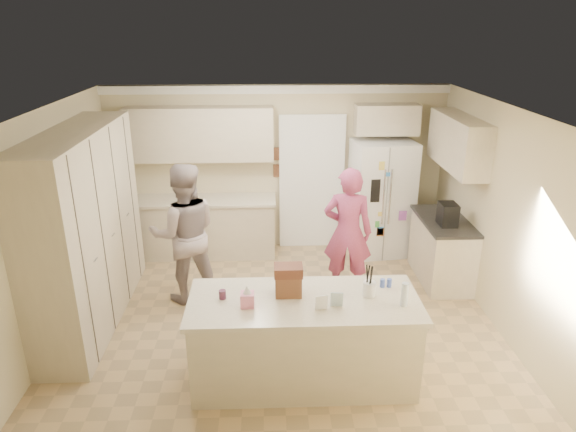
{
  "coord_description": "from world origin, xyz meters",
  "views": [
    {
      "loc": [
        -0.13,
        -5.5,
        3.49
      ],
      "look_at": [
        0.1,
        0.35,
        1.25
      ],
      "focal_mm": 32.0,
      "sensor_mm": 36.0,
      "label": 1
    }
  ],
  "objects_px": {
    "coffee_maker": "(448,214)",
    "teen_boy": "(185,234)",
    "utensil_crock": "(369,289)",
    "tissue_box": "(247,300)",
    "teen_girl": "(348,232)",
    "refrigerator": "(381,199)",
    "island_base": "(303,341)",
    "dollhouse_body": "(288,285)"
  },
  "relations": [
    {
      "from": "teen_girl",
      "to": "utensil_crock",
      "type": "bearing_deg",
      "value": 99.18
    },
    {
      "from": "refrigerator",
      "to": "coffee_maker",
      "type": "relative_size",
      "value": 6.0
    },
    {
      "from": "refrigerator",
      "to": "tissue_box",
      "type": "height_order",
      "value": "refrigerator"
    },
    {
      "from": "refrigerator",
      "to": "island_base",
      "type": "relative_size",
      "value": 0.82
    },
    {
      "from": "coffee_maker",
      "to": "teen_girl",
      "type": "distance_m",
      "value": 1.37
    },
    {
      "from": "refrigerator",
      "to": "utensil_crock",
      "type": "distance_m",
      "value": 3.11
    },
    {
      "from": "coffee_maker",
      "to": "teen_boy",
      "type": "relative_size",
      "value": 0.16
    },
    {
      "from": "utensil_crock",
      "to": "teen_boy",
      "type": "distance_m",
      "value": 2.65
    },
    {
      "from": "coffee_maker",
      "to": "refrigerator",
      "type": "bearing_deg",
      "value": 118.79
    },
    {
      "from": "coffee_maker",
      "to": "dollhouse_body",
      "type": "relative_size",
      "value": 1.15
    },
    {
      "from": "coffee_maker",
      "to": "dollhouse_body",
      "type": "distance_m",
      "value": 2.84
    },
    {
      "from": "island_base",
      "to": "dollhouse_body",
      "type": "height_order",
      "value": "dollhouse_body"
    },
    {
      "from": "coffee_maker",
      "to": "island_base",
      "type": "height_order",
      "value": "coffee_maker"
    },
    {
      "from": "teen_boy",
      "to": "tissue_box",
      "type": "bearing_deg",
      "value": 103.79
    },
    {
      "from": "refrigerator",
      "to": "teen_girl",
      "type": "bearing_deg",
      "value": -125.32
    },
    {
      "from": "utensil_crock",
      "to": "dollhouse_body",
      "type": "bearing_deg",
      "value": 176.42
    },
    {
      "from": "coffee_maker",
      "to": "teen_boy",
      "type": "xyz_separation_m",
      "value": [
        -3.47,
        -0.19,
        -0.14
      ]
    },
    {
      "from": "coffee_maker",
      "to": "teen_boy",
      "type": "height_order",
      "value": "teen_boy"
    },
    {
      "from": "coffee_maker",
      "to": "teen_girl",
      "type": "xyz_separation_m",
      "value": [
        -1.35,
        -0.12,
        -0.19
      ]
    },
    {
      "from": "tissue_box",
      "to": "teen_boy",
      "type": "bearing_deg",
      "value": 115.56
    },
    {
      "from": "utensil_crock",
      "to": "teen_boy",
      "type": "xyz_separation_m",
      "value": [
        -2.07,
        1.66,
        -0.07
      ]
    },
    {
      "from": "tissue_box",
      "to": "island_base",
      "type": "bearing_deg",
      "value": 10.3
    },
    {
      "from": "island_base",
      "to": "teen_boy",
      "type": "xyz_separation_m",
      "value": [
        -1.42,
        1.71,
        0.49
      ]
    },
    {
      "from": "island_base",
      "to": "utensil_crock",
      "type": "distance_m",
      "value": 0.86
    },
    {
      "from": "dollhouse_body",
      "to": "teen_boy",
      "type": "distance_m",
      "value": 2.05
    },
    {
      "from": "refrigerator",
      "to": "island_base",
      "type": "height_order",
      "value": "refrigerator"
    },
    {
      "from": "coffee_maker",
      "to": "teen_boy",
      "type": "distance_m",
      "value": 3.47
    },
    {
      "from": "utensil_crock",
      "to": "teen_girl",
      "type": "distance_m",
      "value": 1.74
    },
    {
      "from": "tissue_box",
      "to": "dollhouse_body",
      "type": "relative_size",
      "value": 0.54
    },
    {
      "from": "utensil_crock",
      "to": "refrigerator",
      "type": "bearing_deg",
      "value": 75.87
    },
    {
      "from": "refrigerator",
      "to": "coffee_maker",
      "type": "bearing_deg",
      "value": -67.62
    },
    {
      "from": "coffee_maker",
      "to": "dollhouse_body",
      "type": "height_order",
      "value": "coffee_maker"
    },
    {
      "from": "teen_boy",
      "to": "utensil_crock",
      "type": "bearing_deg",
      "value": 129.42
    },
    {
      "from": "refrigerator",
      "to": "teen_girl",
      "type": "relative_size",
      "value": 1.02
    },
    {
      "from": "island_base",
      "to": "tissue_box",
      "type": "xyz_separation_m",
      "value": [
        -0.55,
        -0.1,
        0.56
      ]
    },
    {
      "from": "island_base",
      "to": "utensil_crock",
      "type": "xyz_separation_m",
      "value": [
        0.65,
        0.05,
        0.56
      ]
    },
    {
      "from": "island_base",
      "to": "teen_girl",
      "type": "bearing_deg",
      "value": 68.57
    },
    {
      "from": "tissue_box",
      "to": "coffee_maker",
      "type": "bearing_deg",
      "value": 37.57
    },
    {
      "from": "refrigerator",
      "to": "teen_boy",
      "type": "bearing_deg",
      "value": -160.79
    },
    {
      "from": "coffee_maker",
      "to": "utensil_crock",
      "type": "distance_m",
      "value": 2.32
    },
    {
      "from": "refrigerator",
      "to": "coffee_maker",
      "type": "xyz_separation_m",
      "value": [
        0.64,
        -1.17,
        0.17
      ]
    },
    {
      "from": "teen_boy",
      "to": "island_base",
      "type": "bearing_deg",
      "value": 117.83
    }
  ]
}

